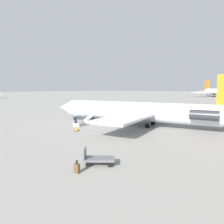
{
  "coord_description": "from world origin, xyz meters",
  "views": [
    {
      "loc": [
        -19.51,
        25.62,
        5.56
      ],
      "look_at": [
        3.14,
        1.72,
        1.91
      ],
      "focal_mm": 35.0,
      "sensor_mm": 36.0,
      "label": 1
    }
  ],
  "objects": [
    {
      "name": "boarding_stairs",
      "position": [
        5.73,
        5.55,
        0.38
      ],
      "size": [
        2.02,
        4.14,
        1.76
      ],
      "rotation": [
        0.0,
        0.0,
        -1.31
      ],
      "color": "#99999E",
      "rests_on": "ground"
    },
    {
      "name": "ground_plane",
      "position": [
        0.0,
        0.0,
        0.0
      ],
      "size": [
        600.0,
        600.0,
        0.0
      ],
      "primitive_type": "plane",
      "color": "gray"
    },
    {
      "name": "suitcase",
      "position": [
        -8.37,
        17.21,
        0.33
      ],
      "size": [
        0.39,
        0.28,
        0.88
      ],
      "rotation": [
        0.0,
        0.0,
        0.18
      ],
      "color": "brown",
      "rests_on": "ground"
    },
    {
      "name": "traffic_cone_near_stairs",
      "position": [
        2.99,
        8.54,
        0.32
      ],
      "size": [
        0.62,
        0.62,
        0.68
      ],
      "color": "black",
      "rests_on": "ground"
    },
    {
      "name": "passenger",
      "position": [
        5.67,
        6.7,
        1.0
      ],
      "size": [
        0.41,
        0.56,
        1.74
      ],
      "rotation": [
        0.0,
        0.0,
        -1.31
      ],
      "color": "#23232D",
      "rests_on": "ground"
    },
    {
      "name": "airplane_main",
      "position": [
        -0.93,
        -0.25,
        2.15
      ],
      "size": [
        29.44,
        22.58,
        7.19
      ],
      "rotation": [
        0.0,
        0.0,
        0.26
      ],
      "color": "silver",
      "rests_on": "ground"
    },
    {
      "name": "luggage_cart",
      "position": [
        -8.22,
        15.23,
        0.46
      ],
      "size": [
        2.37,
        2.3,
        1.22
      ],
      "rotation": [
        0.0,
        0.0,
        0.74
      ],
      "color": "#595B60",
      "rests_on": "ground"
    },
    {
      "name": "airplane_far_right",
      "position": [
        24.47,
        -114.87,
        3.14
      ],
      "size": [
        33.21,
        33.13,
        10.51
      ],
      "rotation": [
        0.0,
        0.0,
        2.36
      ],
      "color": "silver",
      "rests_on": "ground"
    }
  ]
}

